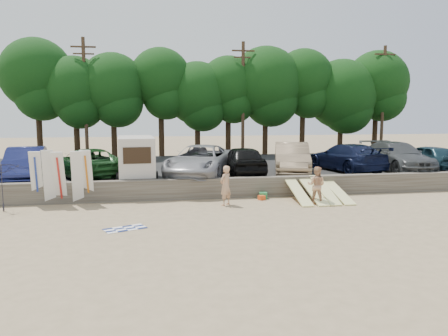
{
  "coord_description": "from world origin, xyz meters",
  "views": [
    {
      "loc": [
        -5.48,
        -18.09,
        4.23
      ],
      "look_at": [
        -1.8,
        3.0,
        1.5
      ],
      "focal_mm": 35.0,
      "sensor_mm": 36.0,
      "label": 1
    }
  ],
  "objects_px": {
    "car_4": "(292,158)",
    "car_6": "(397,157)",
    "beachgoer_a": "(225,186)",
    "car_0": "(26,164)",
    "car_2": "(200,161)",
    "cooler": "(263,196)",
    "car_5": "(346,157)",
    "car_3": "(243,161)",
    "car_7": "(427,157)",
    "beach_umbrella": "(1,187)",
    "box_trailer": "(136,156)",
    "beachgoer_b": "(316,185)",
    "car_1": "(88,163)"
  },
  "relations": [
    {
      "from": "car_4",
      "to": "car_7",
      "type": "height_order",
      "value": "car_4"
    },
    {
      "from": "beachgoer_b",
      "to": "beach_umbrella",
      "type": "bearing_deg",
      "value": 30.19
    },
    {
      "from": "beach_umbrella",
      "to": "box_trailer",
      "type": "bearing_deg",
      "value": 31.61
    },
    {
      "from": "car_6",
      "to": "beachgoer_b",
      "type": "bearing_deg",
      "value": -143.17
    },
    {
      "from": "car_0",
      "to": "car_5",
      "type": "distance_m",
      "value": 18.14
    },
    {
      "from": "beachgoer_b",
      "to": "car_1",
      "type": "bearing_deg",
      "value": 6.76
    },
    {
      "from": "car_0",
      "to": "car_1",
      "type": "relative_size",
      "value": 0.91
    },
    {
      "from": "car_3",
      "to": "beachgoer_b",
      "type": "height_order",
      "value": "car_3"
    },
    {
      "from": "car_4",
      "to": "car_6",
      "type": "distance_m",
      "value": 6.65
    },
    {
      "from": "beachgoer_a",
      "to": "car_0",
      "type": "bearing_deg",
      "value": -67.27
    },
    {
      "from": "car_0",
      "to": "beachgoer_b",
      "type": "bearing_deg",
      "value": -27.53
    },
    {
      "from": "car_2",
      "to": "car_4",
      "type": "height_order",
      "value": "car_4"
    },
    {
      "from": "car_6",
      "to": "cooler",
      "type": "relative_size",
      "value": 15.76
    },
    {
      "from": "car_1",
      "to": "car_7",
      "type": "bearing_deg",
      "value": 155.61
    },
    {
      "from": "car_2",
      "to": "car_6",
      "type": "distance_m",
      "value": 12.04
    },
    {
      "from": "box_trailer",
      "to": "beachgoer_b",
      "type": "height_order",
      "value": "box_trailer"
    },
    {
      "from": "car_6",
      "to": "beachgoer_a",
      "type": "height_order",
      "value": "car_6"
    },
    {
      "from": "car_7",
      "to": "car_1",
      "type": "bearing_deg",
      "value": -4.74
    },
    {
      "from": "box_trailer",
      "to": "car_5",
      "type": "relative_size",
      "value": 0.64
    },
    {
      "from": "car_5",
      "to": "beachgoer_a",
      "type": "height_order",
      "value": "car_5"
    },
    {
      "from": "car_5",
      "to": "car_0",
      "type": "bearing_deg",
      "value": -10.64
    },
    {
      "from": "car_3",
      "to": "beach_umbrella",
      "type": "distance_m",
      "value": 12.21
    },
    {
      "from": "beach_umbrella",
      "to": "car_2",
      "type": "bearing_deg",
      "value": 23.78
    },
    {
      "from": "car_6",
      "to": "car_5",
      "type": "bearing_deg",
      "value": 172.48
    },
    {
      "from": "car_1",
      "to": "car_2",
      "type": "relative_size",
      "value": 0.92
    },
    {
      "from": "car_4",
      "to": "car_6",
      "type": "bearing_deg",
      "value": 15.52
    },
    {
      "from": "car_4",
      "to": "car_5",
      "type": "distance_m",
      "value": 3.61
    },
    {
      "from": "beach_umbrella",
      "to": "car_0",
      "type": "bearing_deg",
      "value": 91.32
    },
    {
      "from": "car_3",
      "to": "beachgoer_a",
      "type": "height_order",
      "value": "car_3"
    },
    {
      "from": "car_2",
      "to": "box_trailer",
      "type": "bearing_deg",
      "value": -149.33
    },
    {
      "from": "car_1",
      "to": "car_2",
      "type": "bearing_deg",
      "value": 148.87
    },
    {
      "from": "car_3",
      "to": "beach_umbrella",
      "type": "bearing_deg",
      "value": 20.42
    },
    {
      "from": "car_7",
      "to": "beachgoer_b",
      "type": "distance_m",
      "value": 11.03
    },
    {
      "from": "car_1",
      "to": "car_6",
      "type": "xyz_separation_m",
      "value": [
        18.07,
        -0.29,
        0.07
      ]
    },
    {
      "from": "car_3",
      "to": "car_0",
      "type": "bearing_deg",
      "value": -1.19
    },
    {
      "from": "car_5",
      "to": "beach_umbrella",
      "type": "bearing_deg",
      "value": 3.31
    },
    {
      "from": "car_3",
      "to": "car_6",
      "type": "distance_m",
      "value": 9.63
    },
    {
      "from": "car_4",
      "to": "cooler",
      "type": "xyz_separation_m",
      "value": [
        -2.66,
        -3.64,
        -1.43
      ]
    },
    {
      "from": "car_6",
      "to": "car_3",
      "type": "bearing_deg",
      "value": -177.53
    },
    {
      "from": "car_6",
      "to": "beach_umbrella",
      "type": "relative_size",
      "value": 2.5
    },
    {
      "from": "car_5",
      "to": "beachgoer_a",
      "type": "relative_size",
      "value": 3.13
    },
    {
      "from": "car_4",
      "to": "car_7",
      "type": "xyz_separation_m",
      "value": [
        8.97,
        0.35,
        -0.12
      ]
    },
    {
      "from": "beachgoer_b",
      "to": "beachgoer_a",
      "type": "bearing_deg",
      "value": 28.0
    },
    {
      "from": "beachgoer_a",
      "to": "cooler",
      "type": "xyz_separation_m",
      "value": [
        2.1,
        1.16,
        -0.75
      ]
    },
    {
      "from": "car_2",
      "to": "car_0",
      "type": "bearing_deg",
      "value": -161.41
    },
    {
      "from": "car_1",
      "to": "car_6",
      "type": "relative_size",
      "value": 0.96
    },
    {
      "from": "car_7",
      "to": "beach_umbrella",
      "type": "relative_size",
      "value": 1.88
    },
    {
      "from": "car_4",
      "to": "car_5",
      "type": "relative_size",
      "value": 0.94
    },
    {
      "from": "car_4",
      "to": "beachgoer_a",
      "type": "relative_size",
      "value": 2.95
    },
    {
      "from": "box_trailer",
      "to": "cooler",
      "type": "xyz_separation_m",
      "value": [
        6.17,
        -2.67,
        -1.81
      ]
    }
  ]
}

